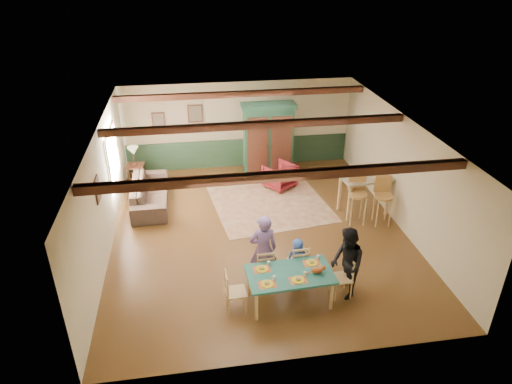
{
  "coord_description": "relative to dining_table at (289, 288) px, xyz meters",
  "views": [
    {
      "loc": [
        -1.53,
        -9.33,
        6.06
      ],
      "look_at": [
        -0.09,
        -0.08,
        1.15
      ],
      "focal_mm": 32.0,
      "sensor_mm": 36.0,
      "label": 1
    }
  ],
  "objects": [
    {
      "name": "floor",
      "position": [
        -0.18,
        2.59,
        -0.34
      ],
      "size": [
        8.0,
        8.0,
        0.0
      ],
      "primitive_type": "plane",
      "color": "#4C2F15",
      "rests_on": "ground"
    },
    {
      "name": "wall_back",
      "position": [
        -0.18,
        6.59,
        1.01
      ],
      "size": [
        7.0,
        0.02,
        2.7
      ],
      "primitive_type": "cube",
      "color": "beige",
      "rests_on": "floor"
    },
    {
      "name": "wall_left",
      "position": [
        -3.68,
        2.59,
        1.01
      ],
      "size": [
        0.02,
        8.0,
        2.7
      ],
      "primitive_type": "cube",
      "color": "beige",
      "rests_on": "floor"
    },
    {
      "name": "wall_right",
      "position": [
        3.32,
        2.59,
        1.01
      ],
      "size": [
        0.02,
        8.0,
        2.7
      ],
      "primitive_type": "cube",
      "color": "beige",
      "rests_on": "floor"
    },
    {
      "name": "ceiling",
      "position": [
        -0.18,
        2.59,
        2.36
      ],
      "size": [
        7.0,
        8.0,
        0.02
      ],
      "primitive_type": "cube",
      "color": "white",
      "rests_on": "wall_back"
    },
    {
      "name": "wainscot_back",
      "position": [
        -0.18,
        6.57,
        0.11
      ],
      "size": [
        6.95,
        0.03,
        0.9
      ],
      "primitive_type": "cube",
      "color": "#1C3421",
      "rests_on": "floor"
    },
    {
      "name": "ceiling_beam_front",
      "position": [
        -0.18,
        0.29,
        2.27
      ],
      "size": [
        6.95,
        0.16,
        0.16
      ],
      "primitive_type": "cube",
      "color": "black",
      "rests_on": "ceiling"
    },
    {
      "name": "ceiling_beam_mid",
      "position": [
        -0.18,
        2.99,
        2.27
      ],
      "size": [
        6.95,
        0.16,
        0.16
      ],
      "primitive_type": "cube",
      "color": "black",
      "rests_on": "ceiling"
    },
    {
      "name": "ceiling_beam_back",
      "position": [
        -0.18,
        5.59,
        2.27
      ],
      "size": [
        6.95,
        0.16,
        0.16
      ],
      "primitive_type": "cube",
      "color": "black",
      "rests_on": "ceiling"
    },
    {
      "name": "window_left",
      "position": [
        -3.65,
        4.29,
        1.21
      ],
      "size": [
        0.06,
        1.6,
        1.3
      ],
      "primitive_type": null,
      "color": "white",
      "rests_on": "wall_left"
    },
    {
      "name": "picture_left_wall",
      "position": [
        -3.65,
        1.99,
        1.41
      ],
      "size": [
        0.04,
        0.42,
        0.52
      ],
      "primitive_type": null,
      "color": "#7A6E59",
      "rests_on": "wall_left"
    },
    {
      "name": "picture_back_a",
      "position": [
        -1.48,
        6.56,
        1.46
      ],
      "size": [
        0.45,
        0.04,
        0.55
      ],
      "primitive_type": null,
      "color": "#7A6E59",
      "rests_on": "wall_back"
    },
    {
      "name": "picture_back_b",
      "position": [
        -2.58,
        6.56,
        1.31
      ],
      "size": [
        0.38,
        0.04,
        0.48
      ],
      "primitive_type": null,
      "color": "#7A6E59",
      "rests_on": "wall_back"
    },
    {
      "name": "dining_table",
      "position": [
        0.0,
        0.0,
        0.0
      ],
      "size": [
        1.68,
        0.99,
        0.68
      ],
      "primitive_type": null,
      "rotation": [
        0.0,
        0.0,
        0.05
      ],
      "color": "#1F6254",
      "rests_on": "floor"
    },
    {
      "name": "dining_chair_far_left",
      "position": [
        -0.39,
        0.64,
        0.09
      ],
      "size": [
        0.4,
        0.42,
        0.86
      ],
      "primitive_type": null,
      "rotation": [
        0.0,
        0.0,
        3.19
      ],
      "color": "tan",
      "rests_on": "floor"
    },
    {
      "name": "dining_chair_far_right",
      "position": [
        0.33,
        0.67,
        0.09
      ],
      "size": [
        0.4,
        0.42,
        0.86
      ],
      "primitive_type": null,
      "rotation": [
        0.0,
        0.0,
        3.19
      ],
      "color": "tan",
      "rests_on": "floor"
    },
    {
      "name": "dining_chair_end_left",
      "position": [
        -1.04,
        -0.05,
        0.09
      ],
      "size": [
        0.42,
        0.4,
        0.86
      ],
      "primitive_type": null,
      "rotation": [
        0.0,
        0.0,
        1.62
      ],
      "color": "tan",
      "rests_on": "floor"
    },
    {
      "name": "dining_chair_end_right",
      "position": [
        1.04,
        0.05,
        0.09
      ],
      "size": [
        0.42,
        0.4,
        0.86
      ],
      "primitive_type": null,
      "rotation": [
        0.0,
        0.0,
        -1.52
      ],
      "color": "tan",
      "rests_on": "floor"
    },
    {
      "name": "person_man",
      "position": [
        -0.4,
        0.71,
        0.44
      ],
      "size": [
        0.59,
        0.4,
        1.57
      ],
      "primitive_type": "imported",
      "rotation": [
        0.0,
        0.0,
        3.19
      ],
      "color": "#765592",
      "rests_on": "floor"
    },
    {
      "name": "person_woman",
      "position": [
        1.13,
        0.05,
        0.41
      ],
      "size": [
        0.6,
        0.76,
        1.5
      ],
      "primitive_type": "imported",
      "rotation": [
        0.0,
        0.0,
        -1.52
      ],
      "color": "black",
      "rests_on": "floor"
    },
    {
      "name": "person_child",
      "position": [
        0.33,
        0.74,
        0.12
      ],
      "size": [
        0.46,
        0.31,
        0.91
      ],
      "primitive_type": "imported",
      "rotation": [
        0.0,
        0.0,
        3.19
      ],
      "color": "#274A9C",
      "rests_on": "floor"
    },
    {
      "name": "cat",
      "position": [
        0.5,
        -0.07,
        0.42
      ],
      "size": [
        0.33,
        0.14,
        0.16
      ],
      "primitive_type": null,
      "rotation": [
        0.0,
        0.0,
        0.05
      ],
      "color": "#CE5924",
      "rests_on": "dining_table"
    },
    {
      "name": "place_setting_near_left",
      "position": [
        -0.49,
        -0.25,
        0.4
      ],
      "size": [
        0.38,
        0.29,
        0.11
      ],
      "primitive_type": null,
      "rotation": [
        0.0,
        0.0,
        0.05
      ],
      "color": "yellow",
      "rests_on": "dining_table"
    },
    {
      "name": "place_setting_near_center",
      "position": [
        0.1,
        -0.22,
        0.4
      ],
      "size": [
        0.38,
        0.29,
        0.11
      ],
      "primitive_type": null,
      "rotation": [
        0.0,
        0.0,
        0.05
      ],
      "color": "yellow",
      "rests_on": "dining_table"
    },
    {
      "name": "place_setting_far_left",
      "position": [
        -0.51,
        0.2,
        0.4
      ],
      "size": [
        0.38,
        0.29,
        0.11
      ],
      "primitive_type": null,
      "rotation": [
        0.0,
        0.0,
        0.05
      ],
      "color": "yellow",
      "rests_on": "dining_table"
    },
    {
      "name": "place_setting_far_right",
      "position": [
        0.49,
        0.25,
        0.4
      ],
      "size": [
        0.38,
        0.29,
        0.11
      ],
      "primitive_type": null,
      "rotation": [
        0.0,
        0.0,
        0.05
      ],
      "color": "yellow",
      "rests_on": "dining_table"
    },
    {
      "name": "area_rug",
      "position": [
        0.29,
        4.23,
        -0.33
      ],
      "size": [
        3.41,
        3.88,
        0.01
      ],
      "primitive_type": "cube",
      "rotation": [
        0.0,
        0.0,
        0.14
      ],
      "color": "beige",
      "rests_on": "floor"
    },
    {
      "name": "armoire",
      "position": [
        0.6,
        5.77,
        0.78
      ],
      "size": [
        1.59,
        0.65,
        2.24
      ],
      "primitive_type": "cube",
      "rotation": [
        0.0,
        0.0,
        -0.01
      ],
      "color": "#163827",
      "rests_on": "floor"
    },
    {
      "name": "armchair",
      "position": [
        0.79,
        4.88,
        0.02
      ],
      "size": [
        1.08,
        1.09,
        0.72
      ],
      "primitive_type": "imported",
      "rotation": [
        0.0,
        0.0,
        -2.53
      ],
      "color": "#4B0F16",
      "rests_on": "floor"
    },
    {
      "name": "sofa",
      "position": [
        -2.86,
        4.43,
        0.0
      ],
      "size": [
        0.94,
        2.35,
        0.68
      ],
      "primitive_type": "imported",
      "rotation": [
        0.0,
        0.0,
        1.58
      ],
      "color": "#423229",
      "rests_on": "floor"
    },
    {
      "name": "end_table",
      "position": [
        -3.32,
        5.71,
        -0.03
      ],
      "size": [
        0.54,
        0.54,
        0.62
      ],
      "primitive_type": null,
      "rotation": [
        0.0,
        0.0,
        -0.09
      ],
      "color": "black",
      "rests_on": "floor"
    },
    {
      "name": "table_lamp",
      "position": [
        -3.32,
        5.71,
        0.56
      ],
      "size": [
        0.32,
        0.32,
        0.56
      ],
      "primitive_type": null,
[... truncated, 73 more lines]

